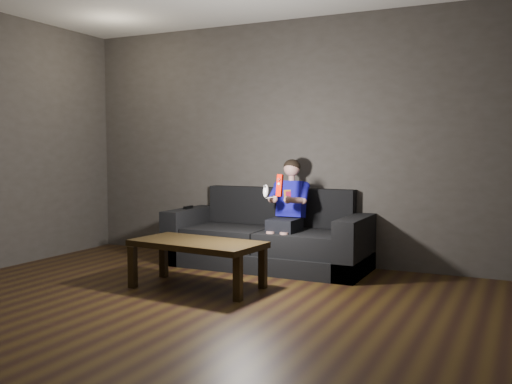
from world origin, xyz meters
The scene contains 8 objects.
floor centered at (0.00, 0.00, 0.00)m, with size 5.00×5.00×0.00m, color black.
back_wall centered at (0.00, 2.50, 1.35)m, with size 5.00×0.04×2.70m, color #3A3632.
sofa centered at (0.02, 2.13, 0.27)m, with size 2.16×0.93×0.84m.
child centered at (0.27, 2.07, 0.70)m, with size 0.43×0.52×1.05m.
wii_remote_red centered at (0.35, 1.67, 0.91)m, with size 0.05×0.08×0.22m.
nunchuk_white centered at (0.20, 1.67, 0.85)m, with size 0.07×0.09×0.14m.
wii_remote_black centered at (-0.95, 2.05, 0.61)m, with size 0.05×0.17×0.03m.
coffee_table centered at (-0.16, 0.95, 0.38)m, with size 1.25×0.71×0.43m.
Camera 1 is at (2.55, -3.44, 1.26)m, focal length 40.00 mm.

